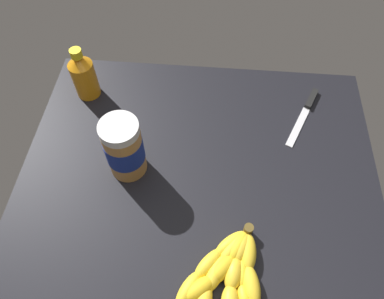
{
  "coord_description": "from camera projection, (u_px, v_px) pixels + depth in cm",
  "views": [
    {
      "loc": [
        -2.1,
        42.32,
        73.44
      ],
      "look_at": [
        1.77,
        -2.26,
        5.96
      ],
      "focal_mm": 33.73,
      "sensor_mm": 36.0,
      "label": 1
    }
  ],
  "objects": [
    {
      "name": "peanut_butter_jar",
      "position": [
        124.0,
        148.0,
        0.79
      ],
      "size": [
        8.63,
        8.63,
        15.96
      ],
      "color": "#BF8442",
      "rests_on": "ground_plane"
    },
    {
      "name": "banana_bunch",
      "position": [
        230.0,
        273.0,
        0.7
      ],
      "size": [
        19.8,
        22.47,
        3.42
      ],
      "color": "yellow",
      "rests_on": "ground_plane"
    },
    {
      "name": "butter_knife",
      "position": [
        305.0,
        112.0,
        0.94
      ],
      "size": [
        9.88,
        19.62,
        1.2
      ],
      "color": "silver",
      "rests_on": "ground_plane"
    },
    {
      "name": "ground_plane",
      "position": [
        199.0,
        175.0,
        0.86
      ],
      "size": [
        83.71,
        70.2,
        3.12
      ],
      "primitive_type": "cube",
      "color": "black"
    },
    {
      "name": "honey_bottle",
      "position": [
        83.0,
        75.0,
        0.93
      ],
      "size": [
        6.29,
        6.29,
        14.91
      ],
      "color": "orange",
      "rests_on": "ground_plane"
    }
  ]
}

